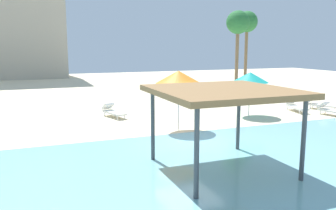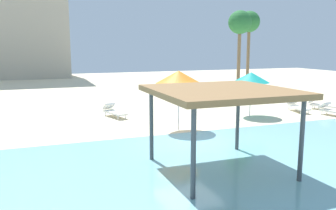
{
  "view_description": "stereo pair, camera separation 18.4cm",
  "coord_description": "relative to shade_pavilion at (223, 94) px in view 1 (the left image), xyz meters",
  "views": [
    {
      "loc": [
        -6.0,
        -13.02,
        4.0
      ],
      "look_at": [
        -0.11,
        2.0,
        1.3
      ],
      "focal_mm": 37.67,
      "sensor_mm": 36.0,
      "label": 1
    },
    {
      "loc": [
        -5.82,
        -13.09,
        4.0
      ],
      "look_at": [
        -0.11,
        2.0,
        1.3
      ],
      "focal_mm": 37.67,
      "sensor_mm": 36.0,
      "label": 2
    }
  ],
  "objects": [
    {
      "name": "beach_umbrella_orange_5",
      "position": [
        0.9,
        5.66,
        0.05
      ],
      "size": [
        2.17,
        2.17,
        2.86
      ],
      "color": "silver",
      "rests_on": "ground"
    },
    {
      "name": "lounge_chair_0",
      "position": [
        11.62,
        7.54,
        -2.18
      ],
      "size": [
        1.46,
        1.95,
        0.74
      ],
      "rotation": [
        0.0,
        0.0,
        -1.06
      ],
      "color": "white",
      "rests_on": "ground"
    },
    {
      "name": "palm_tree_0",
      "position": [
        12.9,
        18.08,
        3.46
      ],
      "size": [
        1.9,
        1.9,
        7.13
      ],
      "color": "brown",
      "rests_on": "ground"
    },
    {
      "name": "palm_tree_1",
      "position": [
        10.38,
        15.61,
        3.22
      ],
      "size": [
        1.9,
        1.9,
        6.87
      ],
      "color": "brown",
      "rests_on": "ground"
    },
    {
      "name": "lounge_chair_5",
      "position": [
        10.65,
        5.71,
        -2.18
      ],
      "size": [
        0.96,
        1.98,
        0.74
      ],
      "rotation": [
        0.0,
        0.0,
        -1.38
      ],
      "color": "white",
      "rests_on": "ground"
    },
    {
      "name": "lounge_chair_1",
      "position": [
        -1.34,
        9.94,
        -2.18
      ],
      "size": [
        1.12,
        1.99,
        0.74
      ],
      "rotation": [
        0.0,
        0.0,
        -1.28
      ],
      "color": "white",
      "rests_on": "ground"
    },
    {
      "name": "lagoon_water",
      "position": [
        0.37,
        -1.85,
        -2.49
      ],
      "size": [
        44.0,
        13.5,
        0.04
      ],
      "primitive_type": "cube",
      "color": "#7AB7C1",
      "rests_on": "ground"
    },
    {
      "name": "beach_umbrella_teal_1",
      "position": [
        6.12,
        7.44,
        -0.28
      ],
      "size": [
        2.13,
        2.13,
        2.53
      ],
      "color": "silver",
      "rests_on": "ground"
    },
    {
      "name": "shade_pavilion",
      "position": [
        0.0,
        0.0,
        0.0
      ],
      "size": [
        4.18,
        4.18,
        2.68
      ],
      "color": "#42474C",
      "rests_on": "ground"
    },
    {
      "name": "lounge_chair_2",
      "position": [
        9.64,
        7.57,
        -2.18
      ],
      "size": [
        0.97,
        1.98,
        0.74
      ],
      "rotation": [
        0.0,
        0.0,
        -1.77
      ],
      "color": "white",
      "rests_on": "ground"
    },
    {
      "name": "ground_plane",
      "position": [
        0.37,
        3.4,
        -2.51
      ],
      "size": [
        80.0,
        80.0,
        0.0
      ],
      "primitive_type": "plane",
      "color": "beige"
    }
  ]
}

